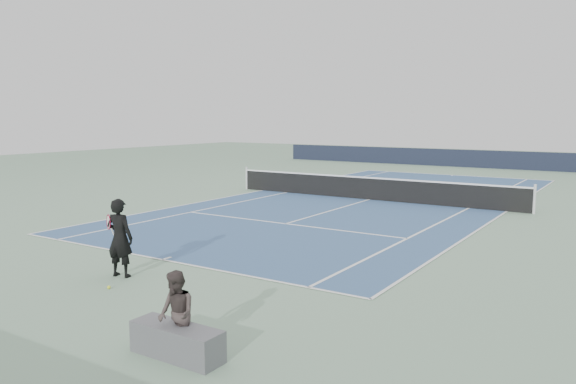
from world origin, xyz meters
The scene contains 7 objects.
ground centered at (0.00, 0.00, 0.00)m, with size 80.00×80.00×0.00m, color gray.
court_surface centered at (0.00, 0.00, 0.01)m, with size 10.97×23.77×0.01m, color #375784.
tennis_net centered at (0.00, 0.00, 0.50)m, with size 12.90×0.10×1.07m.
windscreen_far centered at (0.00, 17.88, 0.60)m, with size 30.00×0.25×1.20m, color black.
tennis_player centered at (0.26, -13.37, 0.86)m, with size 0.81×0.59×1.71m.
tennis_ball centered at (0.77, -14.11, 0.04)m, with size 0.07×0.07×0.07m, color yellow.
spectator_bench centered at (4.20, -15.73, 0.45)m, with size 1.52×1.02×1.26m.
Camera 1 is at (9.71, -21.34, 3.43)m, focal length 35.00 mm.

